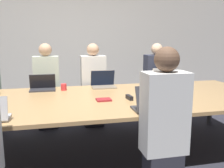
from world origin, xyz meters
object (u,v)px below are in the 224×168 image
object	(u,v)px
cup_far_midleft	(64,87)
person_far_center	(93,87)
person_far_right	(156,84)
person_near_midright	(164,127)
laptop_far_midleft	(43,86)
laptop_far_right	(163,80)
laptop_far_center	(103,82)
stapler	(129,97)
laptop_near_midright	(152,104)
person_far_midleft	(47,88)

from	to	relation	value
cup_far_midleft	person_far_center	bearing A→B (deg)	44.56
person_far_right	person_near_midright	size ratio (longest dim) A/B	0.98
laptop_far_midleft	person_far_right	distance (m)	1.95
laptop_far_right	person_far_center	bearing A→B (deg)	160.78
laptop_far_center	person_near_midright	size ratio (longest dim) A/B	0.26
cup_far_midleft	stapler	bearing A→B (deg)	-43.45
person_far_center	cup_far_midleft	xyz separation A→B (m)	(-0.50, -0.49, 0.11)
person_far_center	person_far_right	bearing A→B (deg)	-0.70
person_far_center	laptop_near_midright	bearing A→B (deg)	-78.69
laptop_far_midleft	laptop_near_midright	size ratio (longest dim) A/B	0.99
person_far_midleft	person_far_right	distance (m)	1.86
laptop_far_midleft	laptop_near_midright	world-z (taller)	laptop_near_midright
person_far_midleft	person_near_midright	distance (m)	2.39
cup_far_midleft	laptop_far_right	distance (m)	1.57
laptop_far_right	laptop_near_midright	distance (m)	1.54
person_far_center	laptop_far_right	world-z (taller)	person_far_center
laptop_far_midleft	laptop_far_right	world-z (taller)	laptop_far_right
laptop_far_midleft	person_far_midleft	world-z (taller)	person_far_midleft
person_far_right	stapler	size ratio (longest dim) A/B	9.03
laptop_far_center	stapler	size ratio (longest dim) A/B	2.37
person_far_right	person_near_midright	xyz separation A→B (m)	(-0.77, -2.05, 0.02)
laptop_far_right	person_near_midright	xyz separation A→B (m)	(-0.74, -1.69, -0.13)
person_far_midleft	stapler	distance (m)	1.63
laptop_far_center	person_near_midright	world-z (taller)	person_near_midright
cup_far_midleft	laptop_near_midright	size ratio (longest dim) A/B	0.26
person_far_center	laptop_near_midright	distance (m)	1.77
person_far_midleft	laptop_near_midright	size ratio (longest dim) A/B	3.80
laptop_far_midleft	person_far_center	bearing A→B (deg)	27.24
person_far_midleft	laptop_near_midright	distance (m)	2.11
person_far_midleft	laptop_far_right	xyz separation A→B (m)	(1.82, -0.44, 0.14)
laptop_far_midleft	person_far_midleft	bearing A→B (deg)	84.75
laptop_near_midright	person_near_midright	distance (m)	0.36
person_near_midright	person_far_right	bearing A→B (deg)	-110.67
laptop_far_midleft	person_near_midright	bearing A→B (deg)	-55.79
person_far_center	laptop_far_midleft	xyz separation A→B (m)	(-0.79, -0.41, 0.13)
laptop_far_right	laptop_near_midright	world-z (taller)	laptop_near_midright
person_near_midright	laptop_far_center	bearing A→B (deg)	-81.86
person_far_midleft	person_far_right	xyz separation A→B (m)	(1.86, -0.08, -0.00)
laptop_far_right	person_far_right	bearing A→B (deg)	84.00
stapler	person_far_midleft	bearing A→B (deg)	123.03
person_far_midleft	person_near_midright	world-z (taller)	person_near_midright
laptop_far_right	person_far_right	distance (m)	0.39
laptop_far_midleft	cup_far_midleft	distance (m)	0.31
person_far_right	stapler	bearing A→B (deg)	-125.21
laptop_far_midleft	laptop_near_midright	bearing A→B (deg)	-49.19
stapler	laptop_near_midright	bearing A→B (deg)	-86.17
person_far_center	person_far_midleft	world-z (taller)	person_far_midleft
person_far_midleft	cup_far_midleft	size ratio (longest dim) A/B	14.88
person_far_center	cup_far_midleft	distance (m)	0.71
laptop_far_center	laptop_near_midright	bearing A→B (deg)	-79.32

